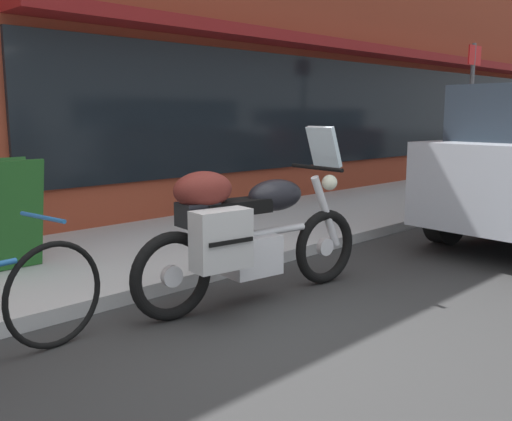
# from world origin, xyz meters

# --- Properties ---
(ground_plane) EXTENTS (80.00, 80.00, 0.00)m
(ground_plane) POSITION_xyz_m (0.00, 0.00, 0.00)
(ground_plane) COLOR #2C2C2C
(storefront_building) EXTENTS (25.89, 0.90, 6.22)m
(storefront_building) POSITION_xyz_m (8.95, 4.03, 3.05)
(storefront_building) COLOR brown
(storefront_building) RESTS_ON ground_plane
(sidewalk_curb) EXTENTS (30.00, 2.52, 0.12)m
(sidewalk_curb) POSITION_xyz_m (9.00, 2.61, 0.06)
(sidewalk_curb) COLOR #AEAEAE
(sidewalk_curb) RESTS_ON ground_plane
(touring_motorcycle) EXTENTS (2.23, 0.65, 1.41)m
(touring_motorcycle) POSITION_xyz_m (0.45, 0.71, 0.61)
(touring_motorcycle) COLOR black
(touring_motorcycle) RESTS_ON ground_plane
(sandwich_board_sign) EXTENTS (0.55, 0.42, 1.00)m
(sandwich_board_sign) POSITION_xyz_m (-0.65, 2.67, 0.62)
(sandwich_board_sign) COLOR #1E511E
(sandwich_board_sign) RESTS_ON sidewalk_curb
(parking_sign_pole) EXTENTS (0.44, 0.07, 2.57)m
(parking_sign_pole) POSITION_xyz_m (6.96, 1.94, 1.63)
(parking_sign_pole) COLOR #59595B
(parking_sign_pole) RESTS_ON sidewalk_curb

